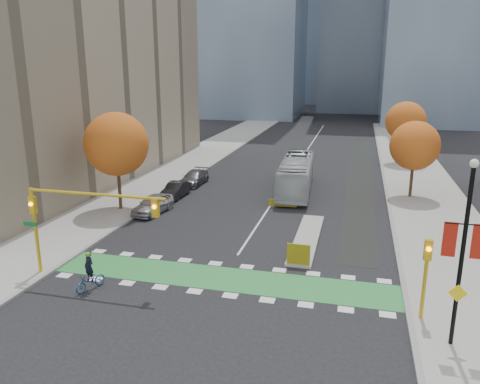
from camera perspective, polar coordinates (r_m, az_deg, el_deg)
The scene contains 22 objects.
ground at distance 25.98m, azimuth -3.13°, elevation -11.85°, with size 300.00×300.00×0.00m, color black.
sidewalk_west at distance 48.25m, azimuth -11.40°, elevation 0.79°, with size 7.00×120.00×0.15m, color gray.
sidewalk_east at distance 44.13m, azimuth 22.14°, elevation -1.39°, with size 7.00×120.00×0.15m, color gray.
curb_west at distance 46.87m, azimuth -7.54°, elevation 0.54°, with size 0.30×120.00×0.16m, color gray.
curb_east at distance 43.76m, azimuth 17.61°, elevation -1.11°, with size 0.30×120.00×0.16m, color gray.
bike_crossing at distance 27.26m, azimuth -2.18°, elevation -10.46°, with size 20.00×3.00×0.01m, color #297E37.
centre_line at distance 63.56m, azimuth 7.69°, elevation 4.33°, with size 0.15×70.00×0.01m, color silver.
bike_lane_paint at distance 53.37m, azimuth 14.41°, elevation 1.91°, with size 2.50×50.00×0.01m, color black.
median_island at distance 33.33m, azimuth 8.16°, elevation -5.58°, with size 1.60×10.00×0.16m, color gray.
hazard_board at distance 28.62m, azimuth 7.13°, elevation -7.54°, with size 1.40×0.12×1.30m, color yellow.
building_west at distance 53.90m, azimuth -21.65°, elevation 14.88°, with size 16.00×44.00×25.00m, color gray.
tree_west at distance 39.51m, azimuth -14.83°, elevation 5.66°, with size 5.20×5.20×8.22m.
tree_east_near at distance 44.87m, azimuth 20.53°, elevation 5.31°, with size 4.40×4.40×7.08m.
tree_east_far at distance 60.66m, azimuth 19.55°, elevation 8.09°, with size 4.80×4.80×7.65m.
traffic_signal_west at distance 27.36m, azimuth -19.67°, elevation -2.22°, with size 8.53×0.56×5.20m.
traffic_signal_east at distance 23.63m, azimuth 21.76°, elevation -8.52°, with size 0.35×0.43×4.10m.
banner_lamppost at distance 21.30m, azimuth 25.56°, elevation -6.09°, with size 1.65×0.36×8.28m.
cyclist at distance 26.95m, azimuth -17.82°, elevation -9.84°, with size 1.25×2.01×2.19m.
bus at distance 45.21m, azimuth 6.86°, elevation 2.11°, with size 2.81×12.01×3.34m, color #B6BDBF.
parked_car_a at distance 39.14m, azimuth -10.57°, elevation -1.46°, with size 1.82×4.53×1.54m, color #A8A8AD.
parked_car_b at distance 43.56m, azimuth -7.84°, elevation 0.26°, with size 1.48×4.25×1.40m, color black.
parked_car_c at distance 48.09m, azimuth -5.62°, elevation 1.75°, with size 1.97×4.84×1.40m, color #55555A.
Camera 1 is at (7.05, -22.06, 11.78)m, focal length 35.00 mm.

